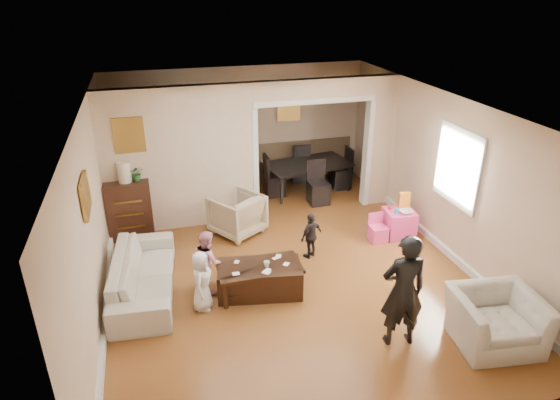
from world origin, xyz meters
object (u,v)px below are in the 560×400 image
object	(u,v)px
armchair_front	(495,320)
child_kneel_a	(202,281)
dresser	(130,209)
sofa	(143,274)
table_lamp	(124,172)
play_table	(399,223)
coffee_cup	(267,264)
adult_person	(403,291)
cyan_cup	(397,211)
dining_table	(308,177)
child_toddler	(311,236)
child_kneel_b	(208,261)
coffee_table	(260,279)
armchair_back	(237,214)

from	to	relation	value
armchair_front	child_kneel_a	xyz separation A→B (m)	(-3.45, 1.69, 0.11)
dresser	child_kneel_a	world-z (taller)	dresser
sofa	child_kneel_a	world-z (taller)	child_kneel_a
table_lamp	play_table	xyz separation A→B (m)	(4.61, -1.27, -0.99)
coffee_cup	adult_person	xyz separation A→B (m)	(1.34, -1.46, 0.27)
cyan_cup	child_kneel_a	bearing A→B (deg)	-162.32
coffee_cup	cyan_cup	bearing A→B (deg)	21.63
play_table	dining_table	size ratio (longest dim) A/B	0.28
armchair_front	dresser	bearing A→B (deg)	144.49
play_table	child_toddler	bearing A→B (deg)	-170.79
table_lamp	dining_table	xyz separation A→B (m)	(3.69, 1.06, -0.92)
sofa	child_kneel_b	xyz separation A→B (m)	(0.93, -0.16, 0.17)
play_table	dresser	bearing A→B (deg)	164.65
armchair_front	adult_person	size ratio (longest dim) A/B	0.68
cyan_cup	child_kneel_b	size ratio (longest dim) A/B	0.08
coffee_cup	child_kneel_a	bearing A→B (deg)	-173.99
child_kneel_b	table_lamp	bearing A→B (deg)	19.23
adult_person	child_kneel_b	distance (m)	2.82
armchair_front	coffee_table	world-z (taller)	armchair_front
sofa	child_kneel_b	bearing A→B (deg)	-94.40
sofa	dresser	world-z (taller)	dresser
child_kneel_a	cyan_cup	bearing A→B (deg)	-51.91
coffee_table	child_kneel_b	world-z (taller)	child_kneel_b
adult_person	child_kneel_b	xyz separation A→B (m)	(-2.14, 1.81, -0.29)
coffee_table	cyan_cup	size ratio (longest dim) A/B	15.15
armchair_front	table_lamp	world-z (taller)	table_lamp
coffee_cup	play_table	world-z (taller)	coffee_cup
play_table	dining_table	xyz separation A→B (m)	(-0.92, 2.33, 0.07)
cyan_cup	child_kneel_b	world-z (taller)	child_kneel_b
adult_person	sofa	bearing A→B (deg)	-26.13
armchair_back	cyan_cup	xyz separation A→B (m)	(2.67, -0.92, 0.15)
child_kneel_b	dining_table	bearing A→B (deg)	-49.76
play_table	child_kneel_b	size ratio (longest dim) A/B	0.52
coffee_cup	play_table	size ratio (longest dim) A/B	0.18
table_lamp	coffee_table	distance (m)	3.09
armchair_back	dining_table	size ratio (longest dim) A/B	0.46
armchair_back	child_toddler	bearing A→B (deg)	98.44
table_lamp	coffee_cup	world-z (taller)	table_lamp
table_lamp	coffee_cup	bearing A→B (deg)	-51.04
play_table	child_toddler	world-z (taller)	child_toddler
dresser	coffee_cup	size ratio (longest dim) A/B	11.45
armchair_front	adult_person	distance (m)	1.28
sofa	cyan_cup	world-z (taller)	sofa
table_lamp	cyan_cup	xyz separation A→B (m)	(4.51, -1.32, -0.71)
sofa	child_toddler	size ratio (longest dim) A/B	2.64
play_table	adult_person	world-z (taller)	adult_person
cyan_cup	coffee_cup	bearing A→B (deg)	-158.37
dresser	coffee_cup	distance (m)	3.03
coffee_table	child_toddler	size ratio (longest dim) A/B	1.52
dining_table	child_toddler	size ratio (longest dim) A/B	2.25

